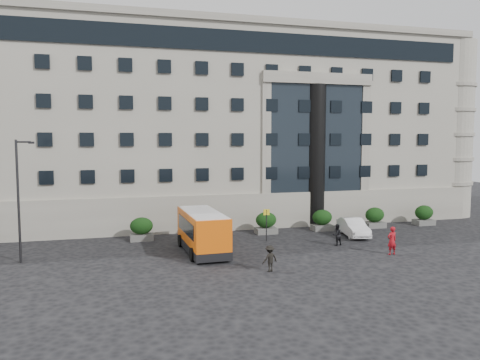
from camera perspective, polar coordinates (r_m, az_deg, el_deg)
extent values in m
plane|color=black|center=(31.20, -3.57, -9.91)|extent=(120.00, 120.00, 0.00)
cube|color=gray|center=(52.93, -2.05, 6.05)|extent=(44.00, 24.00, 18.00)
cylinder|color=black|center=(43.75, 9.18, 2.94)|extent=(1.80, 1.80, 13.00)
cube|color=#50504E|center=(38.19, -11.90, -6.85)|extent=(1.80, 1.20, 0.50)
ellipsoid|color=black|center=(38.02, -11.92, -5.49)|extent=(1.80, 1.26, 1.34)
cube|color=#50504E|center=(38.82, -4.16, -6.56)|extent=(1.80, 1.20, 0.50)
ellipsoid|color=black|center=(38.64, -4.17, -5.23)|extent=(1.80, 1.26, 1.34)
cube|color=#50504E|center=(40.11, 3.19, -6.18)|extent=(1.80, 1.20, 0.50)
ellipsoid|color=black|center=(39.94, 3.20, -4.89)|extent=(1.80, 1.26, 1.34)
cube|color=#50504E|center=(42.02, 9.97, -5.74)|extent=(1.80, 1.20, 0.50)
ellipsoid|color=black|center=(41.86, 9.99, -4.50)|extent=(1.80, 1.26, 1.34)
cube|color=#50504E|center=(44.45, 16.08, -5.27)|extent=(1.80, 1.20, 0.50)
ellipsoid|color=black|center=(44.30, 16.11, -4.10)|extent=(1.80, 1.26, 1.34)
cube|color=#50504E|center=(47.33, 21.49, -4.80)|extent=(1.80, 1.20, 0.50)
ellipsoid|color=black|center=(47.19, 21.52, -3.70)|extent=(1.80, 1.26, 1.34)
cylinder|color=#262628|center=(33.32, -25.40, -2.42)|extent=(0.16, 0.16, 8.00)
cylinder|color=#262628|center=(33.00, -24.88, 4.24)|extent=(0.90, 0.12, 0.12)
cube|color=black|center=(32.93, -24.10, 4.18)|extent=(0.35, 0.18, 0.14)
cylinder|color=#262628|center=(37.04, 3.24, -5.55)|extent=(0.08, 0.08, 2.50)
cube|color=yellow|center=(36.86, 3.25, -3.94)|extent=(0.50, 0.06, 0.45)
cube|color=#EA5B0B|center=(33.37, -4.59, -5.92)|extent=(2.64, 7.02, 2.32)
cube|color=black|center=(33.63, -4.58, -8.03)|extent=(2.68, 7.06, 0.55)
cube|color=black|center=(33.33, -4.59, -5.55)|extent=(2.64, 5.50, 1.04)
cube|color=silver|center=(33.18, -4.60, -4.04)|extent=(2.51, 6.67, 0.18)
cylinder|color=black|center=(31.28, -5.81, -9.04)|extent=(0.31, 0.91, 0.90)
cylinder|color=black|center=(31.83, -1.57, -8.77)|extent=(0.31, 0.91, 0.90)
cylinder|color=black|center=(35.53, -7.26, -7.35)|extent=(0.31, 0.91, 0.90)
cylinder|color=black|center=(36.01, -3.51, -7.15)|extent=(0.31, 0.91, 0.90)
cylinder|color=black|center=(43.78, -27.17, -5.56)|extent=(0.32, 0.86, 0.84)
cylinder|color=black|center=(47.02, -26.60, -4.84)|extent=(0.32, 0.86, 0.84)
imported|color=white|center=(40.07, 13.64, -5.62)|extent=(2.28, 4.68, 1.48)
imported|color=#AA111A|center=(34.43, 18.03, -7.04)|extent=(0.77, 0.55, 1.97)
imported|color=black|center=(36.34, 11.72, -6.56)|extent=(0.88, 0.74, 1.61)
imported|color=black|center=(28.79, 3.66, -9.52)|extent=(1.18, 0.90, 1.61)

